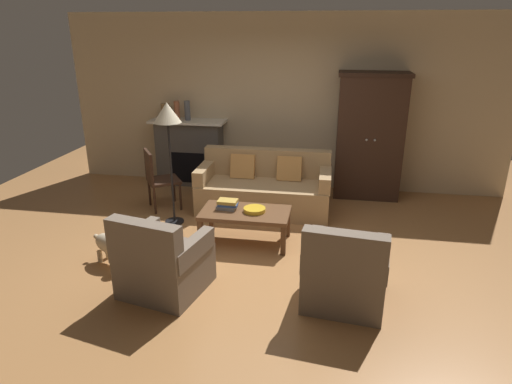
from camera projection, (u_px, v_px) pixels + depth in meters
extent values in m
plane|color=#B27A47|center=(256.00, 251.00, 5.40)|extent=(9.60, 9.60, 0.00)
cube|color=beige|center=(283.00, 103.00, 7.27)|extent=(7.20, 0.10, 2.80)
cube|color=#4C4947|center=(190.00, 153.00, 7.59)|extent=(1.10, 0.36, 1.08)
cube|color=black|center=(187.00, 168.00, 7.49)|extent=(0.60, 0.01, 0.52)
cube|color=white|center=(188.00, 121.00, 7.37)|extent=(1.26, 0.48, 0.04)
cube|color=#382319|center=(369.00, 138.00, 6.90)|extent=(1.00, 0.52, 1.89)
cube|color=#2F1E15|center=(375.00, 74.00, 6.56)|extent=(1.06, 0.55, 0.06)
sphere|color=#ADAFB5|center=(367.00, 140.00, 6.64)|extent=(0.04, 0.04, 0.04)
sphere|color=#ADAFB5|center=(375.00, 140.00, 6.62)|extent=(0.04, 0.04, 0.04)
cube|color=tan|center=(264.00, 197.00, 6.54)|extent=(1.91, 0.85, 0.44)
cube|color=tan|center=(267.00, 162.00, 6.70)|extent=(1.90, 0.19, 0.42)
cube|color=tan|center=(205.00, 172.00, 6.56)|extent=(0.17, 0.80, 0.22)
cube|color=tan|center=(325.00, 179.00, 6.29)|extent=(0.17, 0.80, 0.22)
cube|color=tan|center=(243.00, 166.00, 6.64)|extent=(0.36, 0.19, 0.37)
cube|color=tan|center=(289.00, 169.00, 6.54)|extent=(0.36, 0.19, 0.37)
cube|color=brown|center=(245.00, 213.00, 5.52)|extent=(1.10, 0.60, 0.05)
cube|color=brown|center=(200.00, 234.00, 5.43)|extent=(0.06, 0.06, 0.37)
cube|color=brown|center=(283.00, 241.00, 5.27)|extent=(0.06, 0.06, 0.37)
cube|color=brown|center=(212.00, 217.00, 5.91)|extent=(0.06, 0.06, 0.37)
cube|color=brown|center=(288.00, 223.00, 5.75)|extent=(0.06, 0.06, 0.37)
cylinder|color=gold|center=(255.00, 210.00, 5.48)|extent=(0.27, 0.27, 0.05)
cube|color=gray|center=(227.00, 207.00, 5.58)|extent=(0.25, 0.19, 0.04)
cube|color=#38569E|center=(228.00, 204.00, 5.57)|extent=(0.25, 0.18, 0.03)
cube|color=gold|center=(228.00, 202.00, 5.55)|extent=(0.24, 0.18, 0.04)
cylinder|color=olive|center=(166.00, 111.00, 7.38)|extent=(0.14, 0.14, 0.26)
cylinder|color=#A86042|center=(177.00, 110.00, 7.34)|extent=(0.09, 0.09, 0.31)
cylinder|color=#565B66|center=(187.00, 110.00, 7.31)|extent=(0.10, 0.10, 0.32)
cube|color=#756656|center=(166.00, 271.00, 4.56)|extent=(0.91, 0.91, 0.42)
cube|color=#756656|center=(144.00, 245.00, 4.14)|extent=(0.78, 0.32, 0.46)
cube|color=#756656|center=(193.00, 249.00, 4.34)|extent=(0.27, 0.71, 0.20)
cube|color=#756656|center=(137.00, 238.00, 4.57)|extent=(0.27, 0.71, 0.20)
cube|color=#756656|center=(344.00, 281.00, 4.37)|extent=(0.84, 0.84, 0.42)
cube|color=#756656|center=(344.00, 256.00, 3.94)|extent=(0.77, 0.25, 0.46)
cube|color=#756656|center=(382.00, 258.00, 4.18)|extent=(0.20, 0.71, 0.20)
cube|color=#756656|center=(313.00, 249.00, 4.35)|extent=(0.20, 0.71, 0.20)
cube|color=#382319|center=(164.00, 180.00, 6.58)|extent=(0.61, 0.61, 0.04)
cylinder|color=#382319|center=(180.00, 197.00, 6.57)|extent=(0.04, 0.04, 0.41)
cylinder|color=#382319|center=(174.00, 189.00, 6.89)|extent=(0.04, 0.04, 0.41)
cylinder|color=#382319|center=(155.00, 201.00, 6.42)|extent=(0.04, 0.04, 0.41)
cylinder|color=#382319|center=(150.00, 192.00, 6.75)|extent=(0.04, 0.04, 0.41)
cube|color=#382319|center=(149.00, 166.00, 6.42)|extent=(0.28, 0.39, 0.45)
cylinder|color=black|center=(175.00, 221.00, 6.21)|extent=(0.26, 0.26, 0.02)
cylinder|color=black|center=(171.00, 174.00, 5.97)|extent=(0.03, 0.03, 1.43)
cone|color=beige|center=(167.00, 113.00, 5.68)|extent=(0.36, 0.36, 0.26)
ellipsoid|color=beige|center=(108.00, 243.00, 5.05)|extent=(0.45, 0.36, 0.22)
sphere|color=beige|center=(121.00, 244.00, 4.90)|extent=(0.15, 0.15, 0.15)
cylinder|color=beige|center=(121.00, 258.00, 5.09)|extent=(0.06, 0.06, 0.14)
cylinder|color=beige|center=(113.00, 262.00, 5.01)|extent=(0.06, 0.06, 0.14)
cylinder|color=beige|center=(108.00, 253.00, 5.23)|extent=(0.06, 0.06, 0.14)
cylinder|color=beige|center=(100.00, 256.00, 5.14)|extent=(0.06, 0.06, 0.14)
sphere|color=beige|center=(96.00, 236.00, 5.18)|extent=(0.06, 0.06, 0.06)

